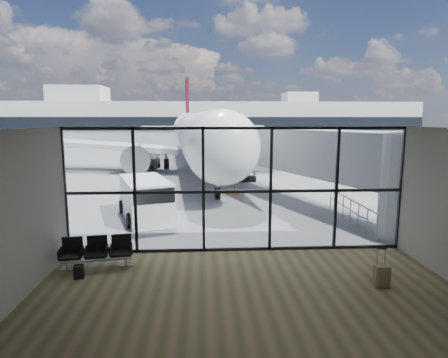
{
  "coord_description": "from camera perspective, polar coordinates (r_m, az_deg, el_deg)",
  "views": [
    {
      "loc": [
        -1.2,
        -13.04,
        4.74
      ],
      "look_at": [
        -0.3,
        3.0,
        2.18
      ],
      "focal_mm": 30.0,
      "sensor_mm": 36.0,
      "label": 1
    }
  ],
  "objects": [
    {
      "name": "tree_2",
      "position": [
        90.8,
        -24.01,
        9.0
      ],
      "size": [
        6.27,
        6.27,
        9.03
      ],
      "color": "#382619",
      "rests_on": "ground"
    },
    {
      "name": "jet_bridge",
      "position": [
        21.11,
        13.63,
        3.42
      ],
      "size": [
        8.0,
        16.5,
        4.33
      ],
      "color": "#959799",
      "rests_on": "ground"
    },
    {
      "name": "tree_4",
      "position": [
        87.31,
        -16.51,
        9.02
      ],
      "size": [
        5.61,
        5.61,
        8.07
      ],
      "color": "#382619",
      "rests_on": "ground"
    },
    {
      "name": "seating_row",
      "position": [
        12.99,
        -18.8,
        -10.24
      ],
      "size": [
        2.24,
        0.9,
        1.0
      ],
      "rotation": [
        0.0,
        0.0,
        0.13
      ],
      "color": "gray",
      "rests_on": "ground"
    },
    {
      "name": "service_van",
      "position": [
        18.37,
        -11.8,
        -2.93
      ],
      "size": [
        3.22,
        4.79,
        1.92
      ],
      "rotation": [
        0.0,
        0.0,
        0.32
      ],
      "color": "white",
      "rests_on": "ground"
    },
    {
      "name": "traffic_cone_a",
      "position": [
        23.92,
        1.69,
        -1.66
      ],
      "size": [
        0.43,
        0.43,
        0.62
      ],
      "color": "orange",
      "rests_on": "ground"
    },
    {
      "name": "belt_loader",
      "position": [
        37.04,
        -11.25,
        2.39
      ],
      "size": [
        2.01,
        3.74,
        1.64
      ],
      "rotation": [
        0.0,
        0.0,
        -0.24
      ],
      "color": "black",
      "rests_on": "ground"
    },
    {
      "name": "tree_5",
      "position": [
        86.16,
        -12.59,
        9.6
      ],
      "size": [
        6.27,
        6.27,
        9.03
      ],
      "color": "#382619",
      "rests_on": "ground"
    },
    {
      "name": "far_terminal",
      "position": [
        75.01,
        -2.76,
        8.64
      ],
      "size": [
        80.0,
        12.2,
        11.0
      ],
      "color": "beige",
      "rests_on": "ground"
    },
    {
      "name": "lounge_shell",
      "position": [
        8.58,
        4.93,
        -5.05
      ],
      "size": [
        12.02,
        8.01,
        4.51
      ],
      "color": "brown",
      "rests_on": "ground"
    },
    {
      "name": "suitcase",
      "position": [
        11.84,
        22.93,
        -13.5
      ],
      "size": [
        0.42,
        0.32,
        1.12
      ],
      "rotation": [
        0.0,
        0.0,
        -0.03
      ],
      "color": "olive",
      "rests_on": "ground"
    },
    {
      "name": "tree_0",
      "position": [
        95.66,
        -30.76,
        7.73
      ],
      "size": [
        4.95,
        4.95,
        7.12
      ],
      "color": "#382619",
      "rests_on": "ground"
    },
    {
      "name": "backpack",
      "position": [
        12.34,
        -21.25,
        -13.1
      ],
      "size": [
        0.32,
        0.3,
        0.43
      ],
      "rotation": [
        0.0,
        0.0,
        0.18
      ],
      "color": "black",
      "rests_on": "ground"
    },
    {
      "name": "tree_1",
      "position": [
        93.06,
        -27.48,
        8.36
      ],
      "size": [
        5.61,
        5.61,
        8.07
      ],
      "color": "#382619",
      "rests_on": "ground"
    },
    {
      "name": "airliner",
      "position": [
        37.55,
        -4.15,
        6.69
      ],
      "size": [
        35.13,
        40.8,
        10.51
      ],
      "rotation": [
        0.0,
        0.0,
        0.09
      ],
      "color": "white",
      "rests_on": "ground"
    },
    {
      "name": "glass_curtain_wall",
      "position": [
        13.33,
        2.01,
        -1.72
      ],
      "size": [
        12.1,
        0.12,
        4.5
      ],
      "color": "white",
      "rests_on": "ground"
    },
    {
      "name": "mobile_stairs",
      "position": [
        30.63,
        -26.39,
        0.19
      ],
      "size": [
        2.36,
        3.36,
        2.16
      ],
      "rotation": [
        0.0,
        0.0,
        0.34
      ],
      "color": "gold",
      "rests_on": "ground"
    },
    {
      "name": "ground",
      "position": [
        53.26,
        -1.9,
        3.95
      ],
      "size": [
        220.0,
        220.0,
        0.0
      ],
      "primitive_type": "plane",
      "color": "slate",
      "rests_on": "ground"
    },
    {
      "name": "traffic_cone_b",
      "position": [
        24.22,
        -1.21,
        -1.61
      ],
      "size": [
        0.37,
        0.37,
        0.54
      ],
      "color": "#FF430D",
      "rests_on": "ground"
    },
    {
      "name": "tree_3",
      "position": [
        88.87,
        -20.3,
        8.43
      ],
      "size": [
        4.95,
        4.95,
        7.12
      ],
      "color": "#382619",
      "rests_on": "ground"
    },
    {
      "name": "apron_railing",
      "position": [
        18.32,
        18.71,
        -4.1
      ],
      "size": [
        0.06,
        5.46,
        1.11
      ],
      "color": "gray",
      "rests_on": "ground"
    }
  ]
}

